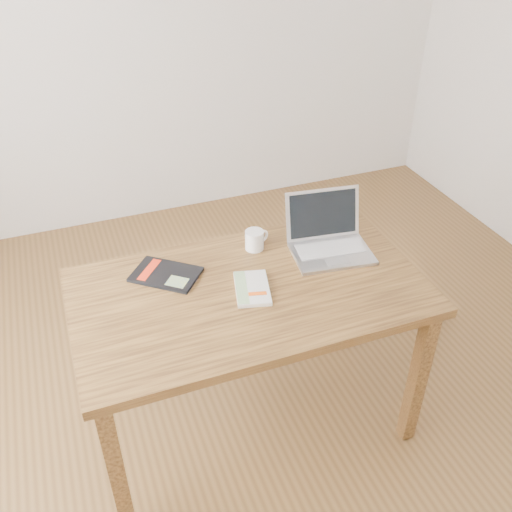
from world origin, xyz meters
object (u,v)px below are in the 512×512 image
object	(u,v)px
desk	(249,307)
white_guidebook	(252,288)
laptop	(329,239)
black_guidebook	(166,274)
coffee_mug	(255,239)

from	to	relation	value
desk	white_guidebook	xyz separation A→B (m)	(0.01, -0.01, 0.10)
desk	laptop	distance (m)	0.45
black_guidebook	desk	bearing A→B (deg)	-85.62
desk	coffee_mug	bearing A→B (deg)	64.89
coffee_mug	black_guidebook	bearing A→B (deg)	168.43
white_guidebook	coffee_mug	size ratio (longest dim) A/B	2.09
desk	coffee_mug	world-z (taller)	coffee_mug
desk	coffee_mug	distance (m)	0.31
white_guidebook	laptop	xyz separation A→B (m)	(0.40, 0.15, 0.04)
black_guidebook	coffee_mug	distance (m)	0.40
white_guidebook	coffee_mug	xyz separation A→B (m)	(0.11, 0.26, 0.04)
black_guidebook	coffee_mug	world-z (taller)	coffee_mug
laptop	black_guidebook	bearing A→B (deg)	-176.98
black_guidebook	laptop	xyz separation A→B (m)	(0.68, -0.05, 0.04)
desk	white_guidebook	bearing A→B (deg)	-61.54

